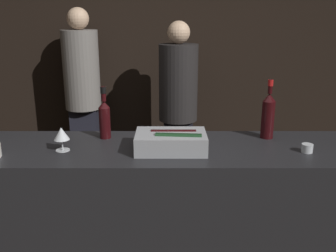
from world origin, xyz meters
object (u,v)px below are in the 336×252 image
object	(u,v)px
red_wine_bottle_tall	(270,114)
person_blond_tee	(180,103)
person_in_hoodie	(84,91)
red_wine_bottle_black_foil	(106,117)
ice_bin_with_bottles	(173,141)
candle_votive	(309,148)
wine_glass	(63,134)

from	to	relation	value
red_wine_bottle_tall	person_blond_tee	world-z (taller)	person_blond_tee
person_in_hoodie	person_blond_tee	xyz separation A→B (m)	(0.96, -0.18, -0.08)
red_wine_bottle_black_foil	red_wine_bottle_tall	size ratio (longest dim) A/B	0.88
ice_bin_with_bottles	red_wine_bottle_black_foil	distance (m)	0.48
candle_votive	ice_bin_with_bottles	bearing A→B (deg)	177.75
red_wine_bottle_tall	ice_bin_with_bottles	bearing A→B (deg)	-158.94
red_wine_bottle_black_foil	person_in_hoodie	world-z (taller)	person_in_hoodie
wine_glass	candle_votive	xyz separation A→B (m)	(1.39, -0.03, -0.07)
wine_glass	red_wine_bottle_black_foil	bearing A→B (deg)	47.88
wine_glass	person_in_hoodie	bearing A→B (deg)	98.62
candle_votive	red_wine_bottle_black_foil	xyz separation A→B (m)	(-1.18, 0.26, 0.11)
wine_glass	red_wine_bottle_tall	distance (m)	1.25
candle_votive	person_in_hoodie	size ratio (longest dim) A/B	0.03
person_blond_tee	ice_bin_with_bottles	bearing A→B (deg)	-67.22
ice_bin_with_bottles	wine_glass	size ratio (longest dim) A/B	2.92
ice_bin_with_bottles	person_in_hoodie	size ratio (longest dim) A/B	0.22
candle_votive	person_in_hoodie	distance (m)	2.39
candle_votive	person_blond_tee	world-z (taller)	person_blond_tee
red_wine_bottle_black_foil	wine_glass	bearing A→B (deg)	-132.12
red_wine_bottle_black_foil	red_wine_bottle_tall	world-z (taller)	red_wine_bottle_tall
wine_glass	candle_votive	world-z (taller)	wine_glass
candle_votive	person_in_hoodie	xyz separation A→B (m)	(-1.65, 1.73, -0.02)
wine_glass	red_wine_bottle_tall	world-z (taller)	red_wine_bottle_tall
person_in_hoodie	person_blond_tee	bearing A→B (deg)	17.66
ice_bin_with_bottles	red_wine_bottle_tall	size ratio (longest dim) A/B	1.08
ice_bin_with_bottles	person_blond_tee	size ratio (longest dim) A/B	0.23
ice_bin_with_bottles	candle_votive	world-z (taller)	ice_bin_with_bottles
red_wine_bottle_black_foil	ice_bin_with_bottles	bearing A→B (deg)	-28.67
ice_bin_with_bottles	wine_glass	xyz separation A→B (m)	(-0.63, -0.00, 0.04)
wine_glass	person_blond_tee	world-z (taller)	person_blond_tee
person_in_hoodie	person_blond_tee	world-z (taller)	person_in_hoodie
wine_glass	red_wine_bottle_black_foil	distance (m)	0.31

